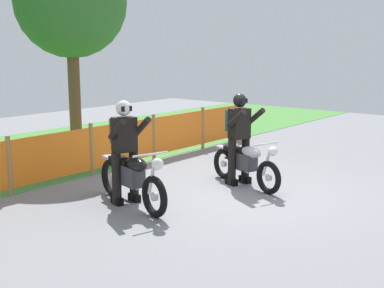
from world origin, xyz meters
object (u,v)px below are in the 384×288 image
rider_trailing (124,146)px  traffic_cone (234,147)px  motorcycle_trailing (132,178)px  motorcycle_lead (246,163)px  rider_lead (239,134)px

rider_trailing → traffic_cone: size_ratio=3.19×
motorcycle_trailing → motorcycle_lead: bearing=85.9°
rider_trailing → traffic_cone: rider_trailing is taller
motorcycle_lead → rider_trailing: bearing=-97.3°
rider_trailing → traffic_cone: (3.96, 0.54, -0.69)m
motorcycle_trailing → rider_trailing: (0.06, 0.21, 0.48)m
traffic_cone → rider_lead: bearing=-143.8°
motorcycle_lead → motorcycle_trailing: 2.29m
rider_lead → traffic_cone: bearing=143.7°
motorcycle_trailing → traffic_cone: motorcycle_trailing is taller
rider_lead → rider_trailing: 2.30m
motorcycle_trailing → traffic_cone: (4.02, 0.76, -0.21)m
motorcycle_lead → motorcycle_trailing: motorcycle_trailing is taller
motorcycle_lead → rider_lead: 0.56m
rider_lead → rider_trailing: bearing=-92.2°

